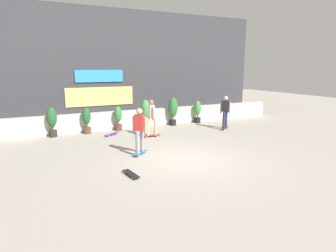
{
  "coord_description": "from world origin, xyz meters",
  "views": [
    {
      "loc": [
        -4.76,
        -8.2,
        3.11
      ],
      "look_at": [
        0.0,
        1.5,
        0.9
      ],
      "focal_mm": 30.84,
      "sensor_mm": 36.0,
      "label": 1
    }
  ],
  "objects_px": {
    "skater_far_right": "(140,129)",
    "skater_by_wall_right": "(151,116)",
    "potted_plant_1": "(87,119)",
    "potted_plant_3": "(145,112)",
    "potted_plant_4": "(173,109)",
    "skateboard_near_camera": "(131,174)",
    "skateboard_aside": "(112,134)",
    "potted_plant_2": "(118,118)",
    "potted_plant_0": "(52,120)",
    "potted_plant_5": "(198,111)",
    "skater_mid_plaza": "(225,111)"
  },
  "relations": [
    {
      "from": "potted_plant_1",
      "to": "potted_plant_2",
      "type": "height_order",
      "value": "potted_plant_1"
    },
    {
      "from": "potted_plant_5",
      "to": "skateboard_near_camera",
      "type": "bearing_deg",
      "value": -134.67
    },
    {
      "from": "potted_plant_0",
      "to": "potted_plant_4",
      "type": "relative_size",
      "value": 0.89
    },
    {
      "from": "skateboard_near_camera",
      "to": "potted_plant_1",
      "type": "bearing_deg",
      "value": 90.79
    },
    {
      "from": "potted_plant_0",
      "to": "skateboard_near_camera",
      "type": "relative_size",
      "value": 1.66
    },
    {
      "from": "potted_plant_3",
      "to": "potted_plant_4",
      "type": "relative_size",
      "value": 0.97
    },
    {
      "from": "potted_plant_5",
      "to": "skater_by_wall_right",
      "type": "distance_m",
      "value": 4.17
    },
    {
      "from": "potted_plant_3",
      "to": "skater_mid_plaza",
      "type": "bearing_deg",
      "value": -30.59
    },
    {
      "from": "skater_mid_plaza",
      "to": "potted_plant_4",
      "type": "bearing_deg",
      "value": 132.74
    },
    {
      "from": "potted_plant_1",
      "to": "potted_plant_3",
      "type": "height_order",
      "value": "potted_plant_3"
    },
    {
      "from": "potted_plant_4",
      "to": "skater_far_right",
      "type": "bearing_deg",
      "value": -129.41
    },
    {
      "from": "potted_plant_3",
      "to": "potted_plant_1",
      "type": "bearing_deg",
      "value": 180.0
    },
    {
      "from": "skater_far_right",
      "to": "potted_plant_3",
      "type": "bearing_deg",
      "value": 65.74
    },
    {
      "from": "potted_plant_0",
      "to": "potted_plant_1",
      "type": "bearing_deg",
      "value": 0.0
    },
    {
      "from": "skater_far_right",
      "to": "skater_mid_plaza",
      "type": "bearing_deg",
      "value": 22.14
    },
    {
      "from": "skateboard_near_camera",
      "to": "skateboard_aside",
      "type": "distance_m",
      "value": 5.32
    },
    {
      "from": "potted_plant_2",
      "to": "potted_plant_4",
      "type": "bearing_deg",
      "value": 0.0
    },
    {
      "from": "potted_plant_5",
      "to": "skater_far_right",
      "type": "height_order",
      "value": "skater_far_right"
    },
    {
      "from": "potted_plant_1",
      "to": "skater_mid_plaza",
      "type": "bearing_deg",
      "value": -17.68
    },
    {
      "from": "skater_by_wall_right",
      "to": "skater_far_right",
      "type": "bearing_deg",
      "value": -121.77
    },
    {
      "from": "skater_far_right",
      "to": "potted_plant_4",
      "type": "bearing_deg",
      "value": 50.59
    },
    {
      "from": "potted_plant_0",
      "to": "skateboard_near_camera",
      "type": "distance_m",
      "value": 6.39
    },
    {
      "from": "skater_by_wall_right",
      "to": "skateboard_aside",
      "type": "relative_size",
      "value": 2.17
    },
    {
      "from": "potted_plant_1",
      "to": "potted_plant_3",
      "type": "relative_size",
      "value": 0.85
    },
    {
      "from": "potted_plant_5",
      "to": "skateboard_near_camera",
      "type": "xyz_separation_m",
      "value": [
        -6.07,
        -6.15,
        -0.63
      ]
    },
    {
      "from": "potted_plant_2",
      "to": "potted_plant_3",
      "type": "distance_m",
      "value": 1.48
    },
    {
      "from": "skateboard_near_camera",
      "to": "skateboard_aside",
      "type": "bearing_deg",
      "value": 80.71
    },
    {
      "from": "skater_far_right",
      "to": "potted_plant_2",
      "type": "bearing_deg",
      "value": 83.73
    },
    {
      "from": "potted_plant_3",
      "to": "potted_plant_4",
      "type": "distance_m",
      "value": 1.59
    },
    {
      "from": "potted_plant_0",
      "to": "skateboard_aside",
      "type": "relative_size",
      "value": 1.73
    },
    {
      "from": "potted_plant_3",
      "to": "potted_plant_4",
      "type": "xyz_separation_m",
      "value": [
        1.59,
        0.0,
        0.03
      ]
    },
    {
      "from": "potted_plant_4",
      "to": "skateboard_aside",
      "type": "relative_size",
      "value": 1.95
    },
    {
      "from": "potted_plant_1",
      "to": "skateboard_near_camera",
      "type": "height_order",
      "value": "potted_plant_1"
    },
    {
      "from": "skater_mid_plaza",
      "to": "skateboard_aside",
      "type": "bearing_deg",
      "value": 167.99
    },
    {
      "from": "potted_plant_0",
      "to": "skateboard_near_camera",
      "type": "height_order",
      "value": "potted_plant_0"
    },
    {
      "from": "potted_plant_2",
      "to": "potted_plant_5",
      "type": "bearing_deg",
      "value": 0.0
    },
    {
      "from": "potted_plant_0",
      "to": "potted_plant_4",
      "type": "xyz_separation_m",
      "value": [
        6.12,
        0.0,
        0.12
      ]
    },
    {
      "from": "potted_plant_1",
      "to": "potted_plant_4",
      "type": "height_order",
      "value": "potted_plant_4"
    },
    {
      "from": "potted_plant_2",
      "to": "potted_plant_4",
      "type": "xyz_separation_m",
      "value": [
        3.05,
        0.0,
        0.23
      ]
    },
    {
      "from": "skater_by_wall_right",
      "to": "potted_plant_1",
      "type": "bearing_deg",
      "value": 141.63
    },
    {
      "from": "skater_mid_plaza",
      "to": "potted_plant_2",
      "type": "bearing_deg",
      "value": 157.34
    },
    {
      "from": "potted_plant_3",
      "to": "potted_plant_5",
      "type": "bearing_deg",
      "value": 0.0
    },
    {
      "from": "potted_plant_3",
      "to": "skateboard_near_camera",
      "type": "height_order",
      "value": "potted_plant_3"
    },
    {
      "from": "skater_far_right",
      "to": "skateboard_near_camera",
      "type": "bearing_deg",
      "value": -117.95
    },
    {
      "from": "potted_plant_5",
      "to": "skateboard_aside",
      "type": "height_order",
      "value": "potted_plant_5"
    },
    {
      "from": "potted_plant_3",
      "to": "potted_plant_4",
      "type": "height_order",
      "value": "potted_plant_4"
    },
    {
      "from": "skater_far_right",
      "to": "skater_by_wall_right",
      "type": "bearing_deg",
      "value": 58.23
    },
    {
      "from": "potted_plant_1",
      "to": "potted_plant_2",
      "type": "distance_m",
      "value": 1.54
    },
    {
      "from": "potted_plant_4",
      "to": "skateboard_near_camera",
      "type": "bearing_deg",
      "value": -126.28
    },
    {
      "from": "skateboard_aside",
      "to": "skater_by_wall_right",
      "type": "bearing_deg",
      "value": -34.97
    }
  ]
}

